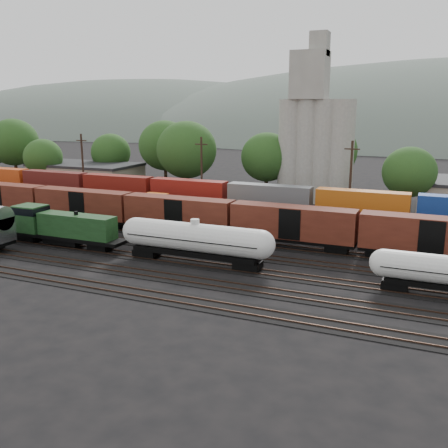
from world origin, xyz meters
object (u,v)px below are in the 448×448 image
at_px(green_locomotive, 57,226).
at_px(orange_locomotive, 180,210).
at_px(tank_car_a, 195,239).
at_px(grain_silo, 315,139).

height_order(green_locomotive, orange_locomotive, green_locomotive).
bearing_deg(tank_car_a, orange_locomotive, 123.24).
bearing_deg(grain_silo, orange_locomotive, -116.60).
height_order(green_locomotive, grain_silo, grain_silo).
bearing_deg(tank_car_a, green_locomotive, 180.00).
bearing_deg(grain_silo, green_locomotive, -118.16).
xyz_separation_m(orange_locomotive, grain_silo, (13.02, 26.00, 8.89)).
distance_m(green_locomotive, grain_silo, 47.31).
distance_m(orange_locomotive, grain_silo, 30.41).
relative_size(tank_car_a, orange_locomotive, 1.09).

